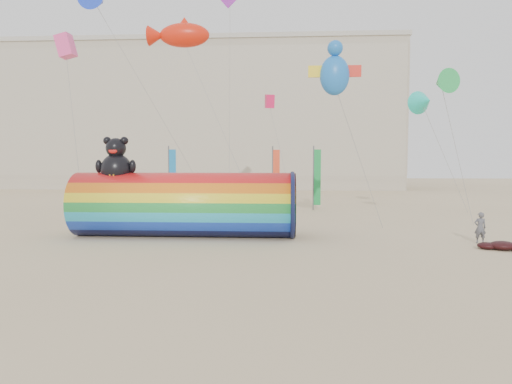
# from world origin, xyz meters

# --- Properties ---
(ground) EXTENTS (160.00, 160.00, 0.00)m
(ground) POSITION_xyz_m (0.00, 0.00, 0.00)
(ground) COLOR #CCB58C
(ground) RESTS_ON ground
(hotel_building) EXTENTS (60.40, 15.40, 20.60)m
(hotel_building) POSITION_xyz_m (-12.00, 45.95, 10.31)
(hotel_building) COLOR #B7AD99
(hotel_building) RESTS_ON ground
(windsock_assembly) EXTENTS (11.66, 3.55, 5.38)m
(windsock_assembly) POSITION_xyz_m (-3.32, 1.78, 1.78)
(windsock_assembly) COLOR red
(windsock_assembly) RESTS_ON ground
(kite_handler) EXTENTS (0.58, 0.40, 1.53)m
(kite_handler) POSITION_xyz_m (11.51, 0.62, 0.76)
(kite_handler) COLOR #515258
(kite_handler) RESTS_ON ground
(fabric_bundle) EXTENTS (2.62, 1.35, 0.41)m
(fabric_bundle) POSITION_xyz_m (12.03, -1.00, 0.17)
(fabric_bundle) COLOR #3B0A0C
(fabric_bundle) RESTS_ON ground
(festival_banners) EXTENTS (12.37, 1.47, 5.20)m
(festival_banners) POSITION_xyz_m (-0.45, 15.14, 2.64)
(festival_banners) COLOR #59595E
(festival_banners) RESTS_ON ground
(flying_kites) EXTENTS (23.18, 11.59, 8.83)m
(flying_kites) POSITION_xyz_m (-0.27, 6.82, 10.82)
(flying_kites) COLOR red
(flying_kites) RESTS_ON ground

